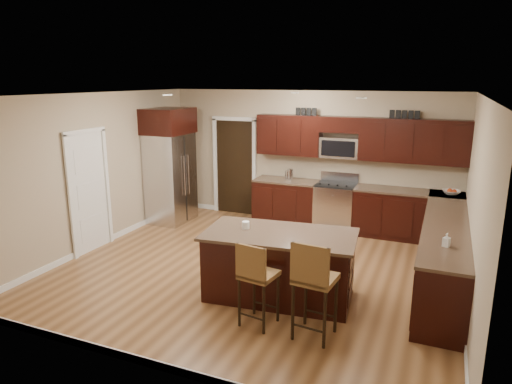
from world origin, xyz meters
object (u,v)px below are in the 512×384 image
at_px(stool_right, 313,279).
at_px(refrigerator, 170,165).
at_px(range, 335,206).
at_px(island, 279,267).
at_px(stool_mid, 256,275).

relative_size(stool_right, refrigerator, 0.51).
xyz_separation_m(range, island, (-0.04, -3.16, -0.04)).
distance_m(island, stool_mid, 0.88).
xyz_separation_m(range, stool_mid, (-0.03, -4.00, 0.20)).
bearing_deg(stool_right, range, 105.04).
bearing_deg(island, stool_mid, -95.69).
xyz_separation_m(stool_mid, stool_right, (0.70, -0.01, 0.08)).
bearing_deg(refrigerator, range, 13.33).
distance_m(island, refrigerator, 4.11).
xyz_separation_m(stool_right, refrigerator, (-3.97, 3.23, 0.46)).
height_order(stool_mid, refrigerator, refrigerator).
bearing_deg(range, stool_mid, -90.40).
bearing_deg(island, range, 83.16).
distance_m(range, stool_mid, 4.01).
bearing_deg(refrigerator, island, -36.10).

